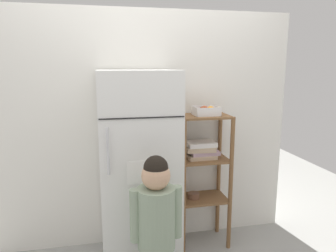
{
  "coord_description": "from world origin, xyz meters",
  "views": [
    {
      "loc": [
        -0.36,
        -2.32,
        1.59
      ],
      "look_at": [
        0.13,
        0.02,
        1.12
      ],
      "focal_mm": 33.27,
      "sensor_mm": 36.0,
      "label": 1
    }
  ],
  "objects": [
    {
      "name": "fruit_bin",
      "position": [
        0.49,
        0.16,
        1.21
      ],
      "size": [
        0.21,
        0.17,
        0.08
      ],
      "color": "white",
      "rests_on": "pantry_shelf_unit"
    },
    {
      "name": "child_standing",
      "position": [
        -0.06,
        -0.51,
        0.63
      ],
      "size": [
        0.34,
        0.25,
        1.04
      ],
      "color": "#3F4C33",
      "rests_on": "ground"
    },
    {
      "name": "kitchen_wall_back",
      "position": [
        0.0,
        0.35,
        1.03
      ],
      "size": [
        2.65,
        0.03,
        2.06
      ],
      "primitive_type": "cube",
      "color": "silver",
      "rests_on": "ground"
    },
    {
      "name": "pantry_shelf_unit",
      "position": [
        0.47,
        0.17,
        0.75
      ],
      "size": [
        0.45,
        0.32,
        1.18
      ],
      "color": "brown",
      "rests_on": "ground"
    },
    {
      "name": "refrigerator",
      "position": [
        -0.11,
        0.02,
        0.78
      ],
      "size": [
        0.59,
        0.64,
        1.56
      ],
      "color": "white",
      "rests_on": "ground"
    }
  ]
}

